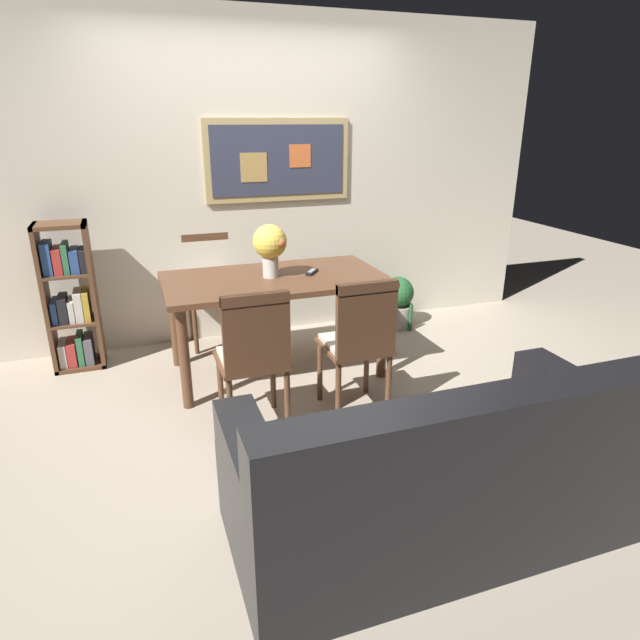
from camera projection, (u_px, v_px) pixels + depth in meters
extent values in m
plane|color=tan|center=(308.00, 403.00, 3.66)|extent=(12.00, 12.00, 0.00)
cube|color=beige|center=(252.00, 182.00, 4.50)|extent=(5.20, 0.10, 2.60)
cube|color=tan|center=(278.00, 160.00, 4.45)|extent=(1.21, 0.02, 0.65)
cube|color=#33384C|center=(279.00, 160.00, 4.44)|extent=(1.11, 0.01, 0.55)
cube|color=tan|center=(254.00, 167.00, 4.38)|extent=(0.22, 0.00, 0.23)
cube|color=#D86633|center=(300.00, 156.00, 4.48)|extent=(0.18, 0.00, 0.18)
cube|color=brown|center=(275.00, 279.00, 3.90)|extent=(1.56, 0.86, 0.04)
cylinder|color=brown|center=(184.00, 359.00, 3.50)|extent=(0.07, 0.07, 0.69)
cylinder|color=brown|center=(382.00, 332.00, 3.93)|extent=(0.07, 0.07, 0.69)
cylinder|color=brown|center=(174.00, 323.00, 4.12)|extent=(0.07, 0.07, 0.69)
cylinder|color=brown|center=(346.00, 303.00, 4.55)|extent=(0.07, 0.07, 0.69)
cube|color=brown|center=(251.00, 360.00, 3.26)|extent=(0.40, 0.40, 0.03)
cube|color=beige|center=(251.00, 356.00, 3.25)|extent=(0.36, 0.36, 0.03)
cylinder|color=brown|center=(231.00, 412.00, 3.14)|extent=(0.04, 0.04, 0.42)
cylinder|color=brown|center=(287.00, 402.00, 3.24)|extent=(0.04, 0.04, 0.42)
cylinder|color=brown|center=(221.00, 386.00, 3.44)|extent=(0.04, 0.04, 0.42)
cylinder|color=brown|center=(273.00, 378.00, 3.54)|extent=(0.04, 0.04, 0.42)
cube|color=brown|center=(257.00, 333.00, 3.02)|extent=(0.38, 0.04, 0.46)
cube|color=brown|center=(255.00, 299.00, 2.95)|extent=(0.38, 0.05, 0.06)
cube|color=brown|center=(354.00, 346.00, 3.47)|extent=(0.40, 0.40, 0.03)
cube|color=beige|center=(354.00, 342.00, 3.46)|extent=(0.36, 0.36, 0.03)
cylinder|color=brown|center=(338.00, 394.00, 3.34)|extent=(0.04, 0.04, 0.42)
cylinder|color=brown|center=(388.00, 385.00, 3.45)|extent=(0.04, 0.04, 0.42)
cylinder|color=brown|center=(320.00, 371.00, 3.64)|extent=(0.04, 0.04, 0.42)
cylinder|color=brown|center=(367.00, 364.00, 3.75)|extent=(0.04, 0.04, 0.42)
cube|color=brown|center=(367.00, 320.00, 3.22)|extent=(0.38, 0.04, 0.46)
cube|color=brown|center=(368.00, 287.00, 3.15)|extent=(0.38, 0.05, 0.06)
cube|color=brown|center=(212.00, 294.00, 4.49)|extent=(0.40, 0.40, 0.03)
cube|color=beige|center=(211.00, 291.00, 4.48)|extent=(0.36, 0.36, 0.03)
cylinder|color=brown|center=(230.00, 311.00, 4.77)|extent=(0.04, 0.04, 0.42)
cylinder|color=brown|center=(190.00, 315.00, 4.66)|extent=(0.04, 0.04, 0.42)
cylinder|color=brown|center=(237.00, 324.00, 4.47)|extent=(0.04, 0.04, 0.42)
cylinder|color=brown|center=(195.00, 329.00, 4.36)|extent=(0.04, 0.04, 0.42)
cube|color=brown|center=(206.00, 260.00, 4.56)|extent=(0.38, 0.04, 0.46)
cube|color=brown|center=(204.00, 237.00, 4.49)|extent=(0.38, 0.05, 0.06)
cube|color=black|center=(429.00, 489.00, 2.50)|extent=(1.80, 0.84, 0.40)
cube|color=black|center=(479.00, 449.00, 2.07)|extent=(1.80, 0.20, 0.44)
cube|color=black|center=(253.00, 468.00, 2.14)|extent=(0.18, 0.80, 0.22)
cube|color=black|center=(581.00, 401.00, 2.64)|extent=(0.18, 0.80, 0.22)
cube|color=#334C72|center=(355.00, 465.00, 2.08)|extent=(0.32, 0.16, 0.33)
cube|color=#334C72|center=(457.00, 443.00, 2.21)|extent=(0.32, 0.16, 0.33)
cube|color=#334C72|center=(548.00, 424.00, 2.35)|extent=(0.32, 0.16, 0.33)
cube|color=brown|center=(46.00, 300.00, 3.98)|extent=(0.03, 0.28, 1.10)
cube|color=brown|center=(95.00, 295.00, 4.09)|extent=(0.03, 0.28, 1.10)
cube|color=brown|center=(82.00, 363.00, 4.22)|extent=(0.36, 0.28, 0.03)
cube|color=brown|center=(59.00, 225.00, 3.85)|extent=(0.36, 0.28, 0.03)
cube|color=brown|center=(75.00, 321.00, 4.10)|extent=(0.30, 0.28, 0.02)
cube|color=brown|center=(67.00, 273.00, 3.97)|extent=(0.30, 0.28, 0.02)
cube|color=beige|center=(64.00, 353.00, 4.15)|extent=(0.05, 0.22, 0.18)
cube|color=#B2332D|center=(73.00, 352.00, 4.17)|extent=(0.06, 0.22, 0.18)
cube|color=#337247|center=(81.00, 348.00, 4.18)|extent=(0.04, 0.22, 0.23)
cube|color=#595960|center=(89.00, 348.00, 4.20)|extent=(0.06, 0.22, 0.21)
cube|color=#2D4C8C|center=(55.00, 311.00, 4.03)|extent=(0.04, 0.22, 0.17)
cube|color=black|center=(64.00, 308.00, 4.04)|extent=(0.06, 0.22, 0.19)
cube|color=beige|center=(72.00, 309.00, 4.07)|extent=(0.04, 0.22, 0.16)
cube|color=beige|center=(79.00, 305.00, 4.07)|extent=(0.06, 0.22, 0.22)
cube|color=gold|center=(87.00, 304.00, 4.09)|extent=(0.04, 0.22, 0.22)
cube|color=#2D4C8C|center=(48.00, 258.00, 3.89)|extent=(0.06, 0.22, 0.23)
cube|color=#B2332D|center=(58.00, 260.00, 3.92)|extent=(0.06, 0.22, 0.19)
cube|color=#337247|center=(66.00, 257.00, 3.93)|extent=(0.04, 0.22, 0.22)
cube|color=#2D4C8C|center=(75.00, 260.00, 3.96)|extent=(0.06, 0.22, 0.17)
cube|color=black|center=(84.00, 260.00, 3.98)|extent=(0.05, 0.22, 0.17)
cylinder|color=#B2ADA3|center=(397.00, 315.00, 4.99)|extent=(0.29, 0.29, 0.20)
cylinder|color=#332319|center=(397.00, 306.00, 4.96)|extent=(0.26, 0.26, 0.02)
sphere|color=#235B2D|center=(398.00, 293.00, 4.92)|extent=(0.29, 0.29, 0.29)
cylinder|color=#235B2D|center=(410.00, 321.00, 4.88)|extent=(0.03, 0.03, 0.31)
cylinder|color=#235B2D|center=(405.00, 310.00, 5.12)|extent=(0.03, 0.03, 0.28)
cylinder|color=beige|center=(271.00, 265.00, 3.86)|extent=(0.11, 0.11, 0.17)
sphere|color=#EACC4C|center=(270.00, 242.00, 3.80)|extent=(0.24, 0.24, 0.24)
sphere|color=#D86633|center=(260.00, 241.00, 3.86)|extent=(0.06, 0.06, 0.06)
sphere|color=#D86633|center=(280.00, 243.00, 3.75)|extent=(0.07, 0.07, 0.07)
sphere|color=silver|center=(281.00, 239.00, 3.85)|extent=(0.06, 0.06, 0.06)
cube|color=black|center=(312.00, 272.00, 3.97)|extent=(0.13, 0.15, 0.02)
cube|color=gray|center=(312.00, 270.00, 3.97)|extent=(0.09, 0.10, 0.00)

